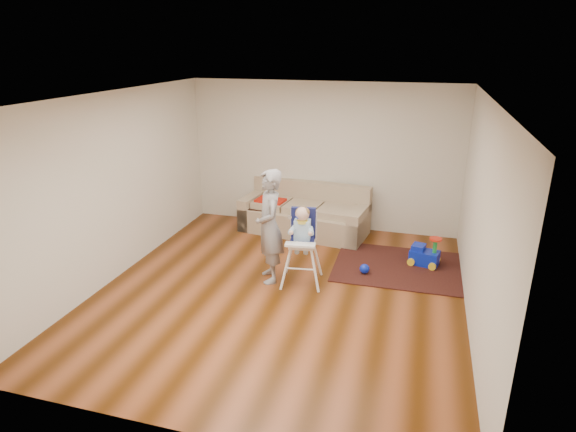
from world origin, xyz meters
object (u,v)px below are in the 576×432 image
(ride_on_toy, at_px, (425,250))
(toy_ball, at_px, (364,269))
(side_table, at_px, (263,218))
(high_chair, at_px, (302,247))
(adult, at_px, (270,227))
(sofa, at_px, (304,210))

(ride_on_toy, bearing_deg, toy_ball, -132.66)
(side_table, relative_size, toy_ball, 3.03)
(high_chair, bearing_deg, adult, 176.12)
(ride_on_toy, bearing_deg, side_table, 178.50)
(sofa, bearing_deg, high_chair, -69.32)
(high_chair, height_order, adult, adult)
(sofa, height_order, side_table, sofa)
(ride_on_toy, height_order, toy_ball, ride_on_toy)
(ride_on_toy, bearing_deg, high_chair, -134.45)
(toy_ball, bearing_deg, ride_on_toy, 34.09)
(ride_on_toy, relative_size, toy_ball, 3.20)
(sofa, relative_size, side_table, 5.30)
(toy_ball, relative_size, high_chair, 0.13)
(adult, bearing_deg, sofa, 152.77)
(ride_on_toy, height_order, high_chair, high_chair)
(high_chair, xyz_separation_m, adult, (-0.48, -0.03, 0.27))
(ride_on_toy, distance_m, toy_ball, 1.06)
(sofa, relative_size, toy_ball, 16.07)
(toy_ball, height_order, high_chair, high_chair)
(side_table, distance_m, toy_ball, 2.49)
(sofa, bearing_deg, adult, -83.15)
(ride_on_toy, relative_size, adult, 0.28)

